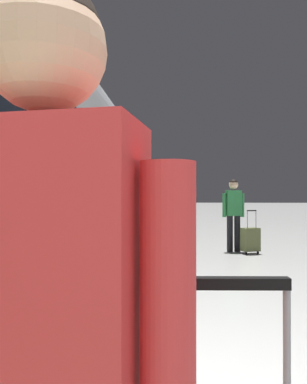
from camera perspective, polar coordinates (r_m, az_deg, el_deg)
safety_line_strip at (r=10.29m, az=-3.52°, el=-7.60°), size 0.36×80.00×0.01m
tactile_edge_band at (r=10.33m, az=-5.19°, el=-7.57°), size 0.56×80.00×0.01m
high_speed_train at (r=9.44m, az=-17.14°, el=6.98°), size 2.94×30.59×4.97m
passenger_near at (r=12.62m, az=2.59°, el=-2.18°), size 0.46×0.28×1.55m
duffel_bag_near at (r=12.37m, az=1.07°, el=-5.69°), size 0.44×0.26×0.36m
passenger_mid at (r=8.64m, az=12.17°, el=-2.65°), size 0.50×0.25×1.64m
suitcase_mid at (r=8.46m, az=14.63°, el=-7.04°), size 0.43×0.34×0.96m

